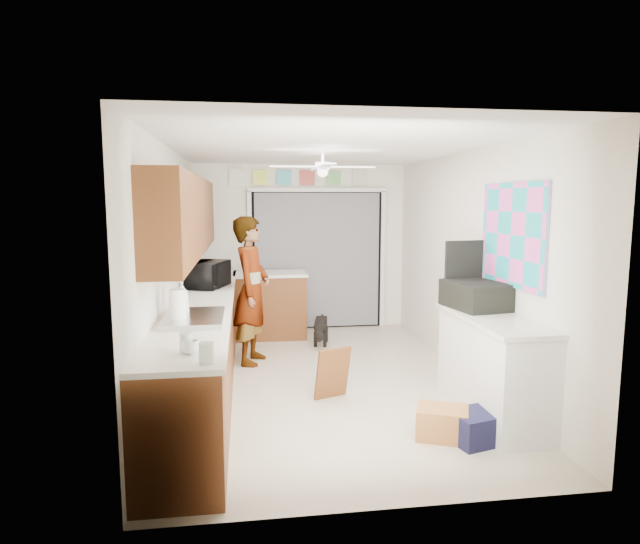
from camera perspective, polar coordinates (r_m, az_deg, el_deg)
name	(u,v)px	position (r m, az deg, el deg)	size (l,w,h in m)	color
floor	(325,380)	(5.99, 0.55, -11.48)	(5.00, 5.00, 0.00)	#C2B49C
ceiling	(325,148)	(5.68, 0.58, 13.07)	(5.00, 5.00, 0.00)	white
wall_back	(301,247)	(8.17, -2.06, 2.64)	(3.20, 3.20, 0.00)	white
wall_front	(387,318)	(3.29, 7.12, -4.94)	(3.20, 3.20, 0.00)	white
wall_left	(171,270)	(5.69, -15.58, 0.17)	(5.00, 5.00, 0.00)	white
wall_right	(468,265)	(6.15, 15.47, 0.71)	(5.00, 5.00, 0.00)	white
left_base_cabinets	(203,345)	(5.81, -12.34, -7.62)	(0.60, 4.80, 0.90)	brown
left_countertop	(203,301)	(5.71, -12.37, -3.06)	(0.62, 4.80, 0.04)	white
upper_cabinets	(188,216)	(5.83, -13.95, 5.82)	(0.32, 4.00, 0.80)	brown
sink_basin	(194,319)	(4.73, -13.28, -4.88)	(0.50, 0.76, 0.06)	silver
faucet	(171,309)	(4.73, -15.61, -3.77)	(0.03, 0.03, 0.22)	silver
peninsula_base	(270,306)	(7.75, -5.33, -3.64)	(1.00, 0.60, 0.90)	brown
peninsula_top	(270,274)	(7.67, -5.38, -0.20)	(1.04, 0.64, 0.04)	white
back_opening_recess	(317,260)	(8.19, -0.29, 1.25)	(2.00, 0.06, 2.10)	black
curtain_panel	(318,261)	(8.15, -0.26, 1.22)	(1.90, 0.03, 2.05)	gray
door_trim_left	(250,262)	(8.09, -7.45, 1.10)	(0.06, 0.04, 2.10)	white
door_trim_right	(382,260)	(8.36, 6.68, 1.32)	(0.06, 0.04, 2.10)	white
door_trim_head	(317,190)	(8.11, -0.27, 8.76)	(2.10, 0.04, 0.06)	white
header_frame_0	(260,177)	(8.08, -6.38, 9.99)	(0.22, 0.02, 0.22)	#E9F652
header_frame_1	(284,178)	(8.09, -3.86, 10.02)	(0.22, 0.02, 0.22)	#4FBFD4
header_frame_2	(307,178)	(8.13, -1.36, 10.02)	(0.22, 0.02, 0.22)	#C14C48
header_frame_3	(334,178)	(8.18, 1.46, 10.00)	(0.22, 0.02, 0.22)	#72B869
header_frame_4	(360,178)	(8.26, 4.24, 9.96)	(0.22, 0.02, 0.22)	beige
route66_sign	(236,177)	(8.07, -8.90, 9.95)	(0.22, 0.02, 0.26)	silver
right_counter_base	(493,369)	(5.14, 17.94, -9.85)	(0.50, 1.40, 0.90)	white
right_counter_top	(494,318)	(5.02, 18.06, -4.73)	(0.54, 1.44, 0.04)	white
abstract_painting	(512,235)	(5.21, 19.81, 3.75)	(0.03, 1.15, 0.95)	#F45AC2
ceiling_fan	(323,167)	(5.87, 0.28, 11.14)	(1.14, 1.14, 0.24)	white
microwave	(208,274)	(6.45, -11.89, -0.26)	(0.56, 0.38, 0.31)	black
soap_bottle	(182,298)	(4.91, -14.50, -2.72)	(0.12, 0.12, 0.32)	silver
cup	(191,347)	(3.72, -13.63, -7.80)	(0.12, 0.12, 0.09)	white
jar_a	(206,353)	(3.49, -12.02, -8.44)	(0.09, 0.09, 0.13)	silver
jar_b	(186,343)	(3.76, -14.08, -7.31)	(0.09, 0.09, 0.14)	silver
paper_towel_roll	(178,306)	(4.62, -14.91, -3.57)	(0.13, 0.13, 0.29)	white
suitcase	(475,295)	(5.30, 16.22, -2.38)	(0.45, 0.60, 0.26)	black
suitcase_rim	(475,306)	(5.32, 16.18, -3.55)	(0.44, 0.58, 0.02)	yellow
suitcase_lid	(464,265)	(5.53, 15.09, 0.68)	(0.42, 0.03, 0.50)	black
cardboard_box	(442,423)	(4.72, 12.91, -15.42)	(0.41, 0.31, 0.26)	#AF6937
navy_crate	(476,427)	(4.72, 16.32, -15.59)	(0.41, 0.34, 0.25)	#141433
cabinet_door_panel	(333,373)	(5.38, 1.36, -10.73)	(0.36, 0.03, 0.54)	brown
man	(252,290)	(6.47, -7.31, -1.97)	(0.65, 0.43, 1.78)	white
dog	(321,330)	(7.36, 0.10, -6.19)	(0.22, 0.52, 0.41)	black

